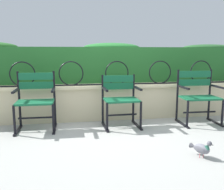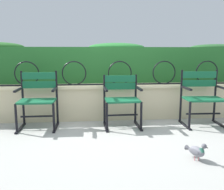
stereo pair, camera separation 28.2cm
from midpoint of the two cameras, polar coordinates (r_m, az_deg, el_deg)
ground_plane at (r=3.81m, az=2.29°, el=-8.46°), size 60.00×60.00×0.00m
stone_wall at (r=4.53m, az=0.91°, el=-1.44°), size 7.44×0.41×0.62m
iron_arch_fence at (r=4.37m, az=-1.21°, el=4.66°), size 6.90×0.02×0.42m
hedge_row at (r=4.94m, az=0.17°, el=7.28°), size 7.29×0.63×0.76m
park_chair_left at (r=4.07m, az=-14.55°, el=-0.75°), size 0.59×0.52×0.89m
park_chair_centre at (r=4.04m, az=4.19°, el=-0.80°), size 0.58×0.53×0.82m
park_chair_right at (r=4.42m, az=21.49°, el=-0.27°), size 0.65×0.54×0.89m
pigeon_near_chairs at (r=3.03m, az=21.23°, el=-11.72°), size 0.18×0.28×0.22m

